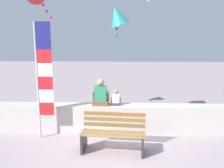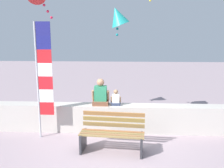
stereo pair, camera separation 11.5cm
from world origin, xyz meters
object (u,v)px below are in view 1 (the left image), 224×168
kite_teal (117,16)px  flag_banner (42,74)px  person_child (116,99)px  park_bench (113,134)px  person_adult (101,95)px

kite_teal → flag_banner: bearing=-142.7°
person_child → kite_teal: bearing=88.9°
park_bench → person_adult: (-0.39, 1.23, 0.65)m
park_bench → kite_teal: 3.55m
person_child → kite_teal: (0.02, 0.90, 2.30)m
person_adult → kite_teal: size_ratio=0.81×
person_child → kite_teal: size_ratio=0.48×
person_adult → flag_banner: bearing=-159.6°
flag_banner → kite_teal: bearing=37.3°
person_child → flag_banner: (-1.87, -0.54, 0.78)m
person_adult → kite_teal: bearing=63.7°
park_bench → person_adult: bearing=107.7°
flag_banner → person_child: bearing=16.0°
person_adult → flag_banner: size_ratio=0.25×
person_adult → person_child: person_adult is taller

